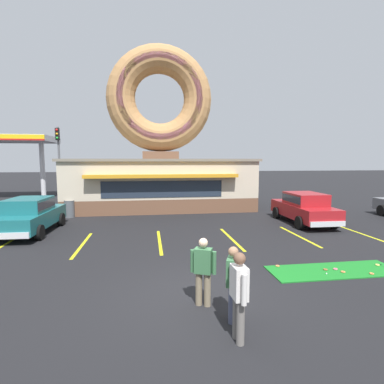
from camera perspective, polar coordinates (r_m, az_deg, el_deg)
The scene contains 22 objects.
ground_plane at distance 7.71m, azimuth 0.45°, elevation -19.14°, with size 160.00×160.00×0.00m, color black.
donut_shop_building at distance 20.85m, azimuth -6.04°, elevation 7.33°, with size 12.30×6.75×10.96m.
putting_mat at distance 10.12m, azimuth 25.42°, elevation -13.37°, with size 3.89×1.28×0.03m, color #197523.
mini_donut_near_left at distance 10.03m, azimuth 26.82°, elevation -13.41°, with size 0.13×0.13×0.04m, color #D17F47.
mini_donut_near_right at distance 10.27m, azimuth 31.04°, elevation -13.18°, with size 0.13×0.13×0.04m, color #D17F47.
mini_donut_mid_left at distance 10.00m, azimuth 24.07°, elevation -13.32°, with size 0.13×0.13×0.04m, color brown.
mini_donut_mid_centre at distance 9.83m, azimuth 15.99°, elevation -13.37°, with size 0.13×0.13×0.04m, color #D17F47.
mini_donut_mid_right at distance 11.15m, azimuth 31.84°, elevation -11.71°, with size 0.13×0.13×0.04m, color #E5C666.
mini_donut_far_left at distance 10.17m, azimuth 25.64°, elevation -13.08°, with size 0.13×0.13×0.04m, color #D8667F.
golf_ball at distance 9.67m, azimuth 24.24°, elevation -14.00°, with size 0.04×0.04×0.04m, color white.
car_red at distance 16.61m, azimuth 20.56°, elevation -2.63°, with size 2.04×4.59×1.60m.
car_teal at distance 15.32m, azimuth -28.47°, elevation -3.70°, with size 2.11×4.62×1.60m.
pedestrian_blue_sweater_man at distance 5.72m, azimuth 8.93°, elevation -18.42°, with size 0.26×0.60×1.66m.
pedestrian_hooded_kid at distance 6.93m, azimuth 2.14°, elevation -14.41°, with size 0.55×0.37×1.56m.
pedestrian_leather_jacket_man at distance 6.37m, azimuth 7.80°, elevation -16.36°, with size 0.37×0.56×1.56m.
trash_bin at distance 18.61m, azimuth -22.31°, elevation -2.96°, with size 0.57×0.57×0.97m.
traffic_light_pole at distance 25.34m, azimuth -24.05°, elevation 6.54°, with size 0.28×0.47×5.80m.
parking_stripe_left at distance 12.60m, azimuth -20.14°, elevation -9.37°, with size 0.12×3.60×0.01m, color yellow.
parking_stripe_mid_left at distance 12.34m, azimuth -6.19°, elevation -9.36°, with size 0.12×3.60×0.01m, color yellow.
parking_stripe_centre at distance 12.79m, azimuth 7.53°, elevation -8.81°, with size 0.12×3.60×0.01m, color yellow.
parking_stripe_mid_right at distance 13.90m, azimuth 19.63°, elevation -7.91°, with size 0.12×3.60×0.01m, color yellow.
parking_stripe_right at distance 15.51m, azimuth 29.55°, elevation -6.92°, with size 0.12×3.60×0.01m, color yellow.
Camera 1 is at (-1.06, -6.89, 3.29)m, focal length 28.00 mm.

